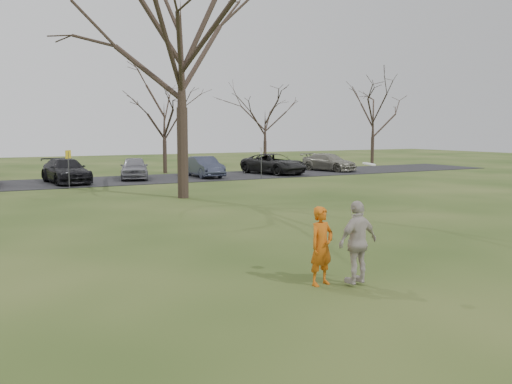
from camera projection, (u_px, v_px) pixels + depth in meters
ground at (346, 282)px, 11.32m from camera, size 120.00×120.00×0.00m
parking_strip at (95, 182)px, 33.23m from camera, size 62.00×6.50×0.04m
player_defender at (322, 246)px, 11.06m from camera, size 0.66×0.50×1.63m
car_3 at (66, 171)px, 32.06m from camera, size 2.55×5.16×1.44m
car_4 at (134, 168)px, 34.72m from camera, size 2.75×4.48×1.43m
car_5 at (204, 167)px, 36.18m from camera, size 1.54×4.19×1.37m
car_6 at (274, 164)px, 38.74m from camera, size 3.58×5.63×1.45m
car_7 at (329, 162)px, 41.68m from camera, size 3.08×4.92×1.33m
catching_play at (358, 242)px, 10.99m from camera, size 1.04×0.53×2.47m
sign_yellow at (68, 162)px, 29.50m from camera, size 0.35×0.35×2.08m
sign_white at (261, 157)px, 35.12m from camera, size 0.35×0.35×2.08m
big_tree at (181, 45)px, 24.61m from camera, size 9.00×9.00×14.00m
small_tree_row at (140, 120)px, 39.27m from camera, size 55.00×5.90×8.50m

